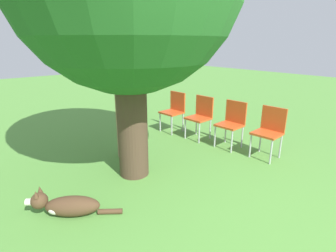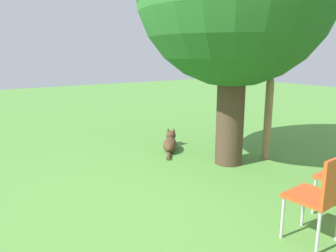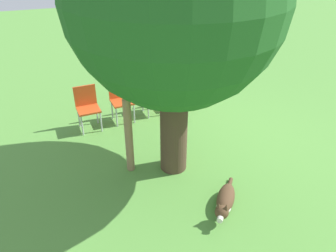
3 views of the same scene
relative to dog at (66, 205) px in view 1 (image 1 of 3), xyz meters
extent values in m
plane|color=#56933D|center=(1.46, -0.73, -0.13)|extent=(30.00, 30.00, 0.00)
cylinder|color=#4C3828|center=(1.18, 0.36, 0.85)|extent=(0.45, 0.45, 1.95)
ellipsoid|color=#513823|center=(0.06, -0.04, -0.01)|extent=(0.66, 0.60, 0.24)
ellipsoid|color=silver|center=(-0.08, 0.06, -0.02)|extent=(0.31, 0.31, 0.14)
sphere|color=#513823|center=(-0.24, 0.19, 0.07)|extent=(0.27, 0.27, 0.19)
cylinder|color=silver|center=(-0.33, 0.25, 0.06)|extent=(0.12, 0.12, 0.08)
cone|color=#513823|center=(-0.27, 0.14, 0.19)|extent=(0.06, 0.06, 0.09)
cone|color=#513823|center=(-0.21, 0.23, 0.19)|extent=(0.06, 0.06, 0.09)
cylinder|color=#513823|center=(0.40, -0.31, -0.10)|extent=(0.27, 0.23, 0.06)
cylinder|color=#937551|center=(1.38, 1.07, 0.53)|extent=(0.13, 0.13, 1.33)
sphere|color=#937551|center=(1.38, 1.07, 1.22)|extent=(0.12, 0.12, 0.12)
cube|color=#D14C1E|center=(3.29, -0.63, 0.32)|extent=(0.45, 0.47, 0.04)
cube|color=#D14C1E|center=(3.48, -0.62, 0.55)|extent=(0.06, 0.44, 0.43)
cylinder|color=#B7B7BC|center=(3.12, -0.84, 0.09)|extent=(0.03, 0.03, 0.43)
cylinder|color=#B7B7BC|center=(3.10, -0.46, 0.09)|extent=(0.03, 0.03, 0.43)
cylinder|color=#B7B7BC|center=(3.48, -0.81, 0.09)|extent=(0.03, 0.03, 0.43)
cylinder|color=#B7B7BC|center=(3.46, -0.43, 0.09)|extent=(0.03, 0.03, 0.43)
cube|color=#D14C1E|center=(3.18, 0.08, 0.32)|extent=(0.45, 0.47, 0.04)
cube|color=#D14C1E|center=(3.37, 0.10, 0.55)|extent=(0.06, 0.44, 0.43)
cylinder|color=#B7B7BC|center=(3.01, -0.12, 0.09)|extent=(0.03, 0.03, 0.43)
cylinder|color=#B7B7BC|center=(2.99, 0.26, 0.09)|extent=(0.03, 0.03, 0.43)
cylinder|color=#B7B7BC|center=(3.37, -0.10, 0.09)|extent=(0.03, 0.03, 0.43)
cylinder|color=#B7B7BC|center=(3.35, 0.28, 0.09)|extent=(0.03, 0.03, 0.43)
cube|color=#D14C1E|center=(3.07, 0.80, 0.32)|extent=(0.45, 0.47, 0.04)
cube|color=#D14C1E|center=(3.26, 0.81, 0.55)|extent=(0.06, 0.44, 0.43)
cylinder|color=#B7B7BC|center=(2.90, 0.60, 0.09)|extent=(0.03, 0.03, 0.43)
cylinder|color=#B7B7BC|center=(2.88, 0.98, 0.09)|extent=(0.03, 0.03, 0.43)
cylinder|color=#B7B7BC|center=(3.26, 0.62, 0.09)|extent=(0.03, 0.03, 0.43)
cylinder|color=#B7B7BC|center=(3.23, 1.00, 0.09)|extent=(0.03, 0.03, 0.43)
cube|color=#D14C1E|center=(2.96, 1.52, 0.32)|extent=(0.45, 0.47, 0.04)
cube|color=#D14C1E|center=(3.15, 1.53, 0.55)|extent=(0.06, 0.44, 0.43)
cylinder|color=#B7B7BC|center=(2.79, 1.32, 0.09)|extent=(0.03, 0.03, 0.43)
cylinder|color=#B7B7BC|center=(2.77, 1.70, 0.09)|extent=(0.03, 0.03, 0.43)
cylinder|color=#B7B7BC|center=(3.15, 1.34, 0.09)|extent=(0.03, 0.03, 0.43)
cylinder|color=#B7B7BC|center=(3.12, 1.72, 0.09)|extent=(0.03, 0.03, 0.43)
camera|label=1|loc=(-0.79, -2.80, 1.84)|focal=28.00mm
camera|label=2|loc=(4.90, -3.42, 1.66)|focal=35.00mm
camera|label=3|loc=(-3.06, 1.99, 3.38)|focal=35.00mm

